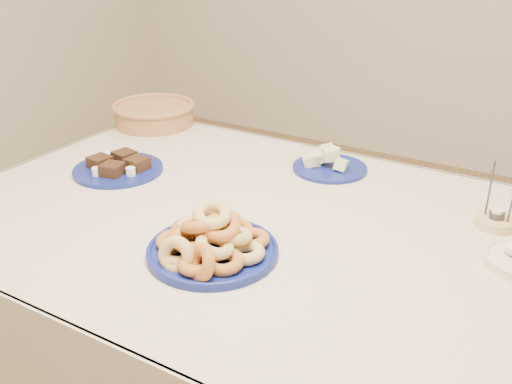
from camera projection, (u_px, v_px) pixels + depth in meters
The scene contains 6 objects.
dining_table at pixel (266, 256), 1.49m from camera, with size 1.71×1.11×0.75m.
donut_platter at pixel (211, 243), 1.28m from camera, with size 0.33×0.33×0.14m.
melon_plate at pixel (328, 163), 1.74m from camera, with size 0.30×0.30×0.08m.
brownie_plate at pixel (118, 167), 1.73m from camera, with size 0.31×0.31×0.05m.
wicker_basket at pixel (154, 113), 2.12m from camera, with size 0.38×0.38×0.08m.
candle_holder at pixel (496, 220), 1.41m from camera, with size 0.12×0.12×0.17m.
Camera 1 is at (0.63, -1.11, 1.43)m, focal length 40.00 mm.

